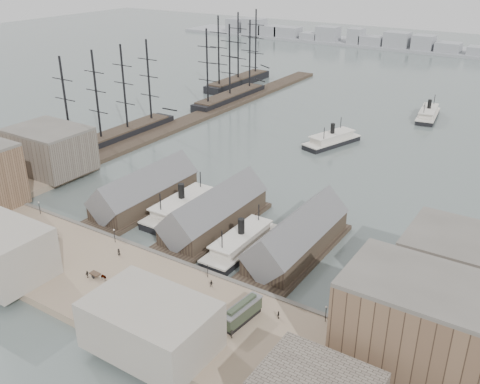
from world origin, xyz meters
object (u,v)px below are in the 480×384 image
Objects in this scene: horse_cart_right at (182,316)px; horse_cart_left at (15,228)px; horse_cart_center at (101,276)px; tram at (242,313)px; ferry_docked_west at (182,207)px.

horse_cart_left is at bearing 63.60° from horse_cart_right.
tram is at bearing -79.47° from horse_cart_center.
horse_cart_right is (62.41, -5.32, -0.02)m from horse_cart_left.
horse_cart_left reaches higher than horse_cart_right.
tram is 2.24× the size of horse_cart_center.
ferry_docked_west is 5.99× the size of horse_cart_left.
tram is at bearing -38.61° from ferry_docked_west.
ferry_docked_west is at bearing 17.10° from horse_cart_right.
ferry_docked_west is at bearing 13.51° from horse_cart_center.
horse_cart_left is (-73.06, -1.01, -1.18)m from tram.
horse_cart_center is at bearing 65.58° from horse_cart_right.
horse_cart_right is (32.76, -41.00, 0.37)m from ferry_docked_west.
tram is 2.31× the size of horse_cart_left.
ferry_docked_west reaches higher than tram.
horse_cart_center is (-35.62, -5.07, -1.14)m from tram.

